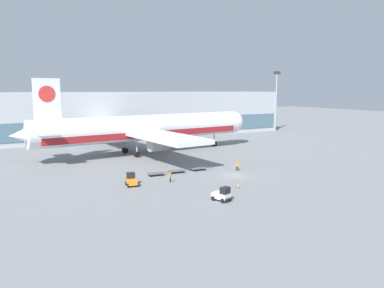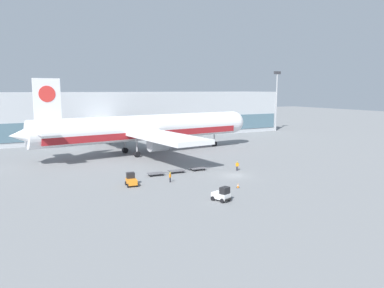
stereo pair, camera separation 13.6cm
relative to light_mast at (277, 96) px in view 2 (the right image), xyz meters
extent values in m
plane|color=slate|center=(-53.59, -52.06, -12.40)|extent=(400.00, 400.00, 0.00)
cube|color=#B2B7BC|center=(-44.96, 9.25, -5.40)|extent=(90.00, 18.00, 14.00)
cube|color=slate|center=(-44.96, 0.15, -8.55)|extent=(88.20, 0.20, 4.90)
cylinder|color=#9EA0A5|center=(0.00, 0.00, -2.30)|extent=(0.50, 0.50, 20.19)
cube|color=#333338|center=(0.00, 0.00, 8.29)|extent=(2.80, 0.50, 1.00)
cylinder|color=white|center=(-58.64, -23.56, -6.30)|extent=(52.32, 11.38, 5.80)
cube|color=maroon|center=(-58.64, -23.56, -7.60)|extent=(48.17, 10.81, 1.45)
sphere|color=white|center=(-32.79, -20.75, -6.30)|extent=(5.68, 5.68, 5.68)
cone|color=white|center=(-84.48, -26.36, -6.30)|extent=(6.94, 6.17, 5.51)
cube|color=white|center=(-80.35, -25.92, 0.60)|extent=(5.22, 1.00, 8.00)
cylinder|color=red|center=(-80.35, -25.92, 1.56)|extent=(3.24, 0.89, 3.20)
cube|color=white|center=(-81.38, -26.03, -5.72)|extent=(4.98, 13.31, 0.50)
cube|color=white|center=(-61.22, -23.84, -7.02)|extent=(13.13, 48.58, 0.90)
cylinder|color=#9EA0A5|center=(-60.13, -33.86, -8.82)|extent=(4.48, 3.24, 2.80)
cylinder|color=#9EA0A5|center=(-62.31, -13.82, -8.82)|extent=(4.48, 3.24, 2.80)
cylinder|color=#9EA0A5|center=(-38.99, -21.43, -9.75)|extent=(0.36, 0.36, 4.00)
cylinder|color=black|center=(-38.99, -21.43, -11.75)|extent=(1.39, 1.03, 1.30)
cylinder|color=#9EA0A5|center=(-62.43, -27.19, -9.75)|extent=(0.36, 0.36, 4.00)
cylinder|color=black|center=(-62.43, -27.19, -11.75)|extent=(1.39, 1.03, 1.30)
cylinder|color=#9EA0A5|center=(-63.12, -20.83, -9.75)|extent=(0.36, 0.36, 4.00)
cylinder|color=black|center=(-63.12, -20.83, -11.75)|extent=(1.39, 1.03, 1.30)
cube|color=orange|center=(-71.67, -50.41, -11.70)|extent=(1.66, 2.45, 0.80)
cube|color=black|center=(-71.59, -49.76, -10.85)|extent=(1.34, 1.04, 0.90)
cube|color=black|center=(-71.53, -49.18, -11.98)|extent=(1.27, 0.30, 0.24)
cylinder|color=black|center=(-72.27, -49.53, -12.10)|extent=(0.31, 0.62, 0.60)
cylinder|color=black|center=(-70.88, -49.69, -12.10)|extent=(0.31, 0.62, 0.60)
cylinder|color=black|center=(-72.46, -51.13, -12.10)|extent=(0.31, 0.62, 0.60)
cylinder|color=black|center=(-71.07, -51.29, -12.10)|extent=(0.31, 0.62, 0.60)
cube|color=silver|center=(-63.61, -63.51, -11.70)|extent=(2.08, 2.63, 0.80)
cube|color=black|center=(-63.40, -64.12, -10.85)|extent=(1.47, 1.26, 0.90)
cube|color=black|center=(-63.21, -64.67, -11.98)|extent=(1.24, 0.57, 0.24)
cylinder|color=black|center=(-62.69, -64.04, -12.10)|extent=(0.42, 0.65, 0.60)
cylinder|color=black|center=(-64.01, -64.50, -12.10)|extent=(0.42, 0.65, 0.60)
cylinder|color=black|center=(-63.22, -62.52, -12.10)|extent=(0.42, 0.65, 0.60)
cylinder|color=black|center=(-64.54, -62.98, -12.10)|extent=(0.42, 0.65, 0.60)
cube|color=#56565B|center=(-65.69, -45.70, -11.98)|extent=(2.90, 1.69, 0.12)
cube|color=#56565B|center=(-63.84, -45.83, -11.98)|extent=(0.90, 0.14, 0.08)
cylinder|color=black|center=(-64.67, -45.13, -12.22)|extent=(0.37, 0.17, 0.36)
cylinder|color=black|center=(-64.75, -46.40, -12.22)|extent=(0.37, 0.17, 0.36)
cylinder|color=black|center=(-66.62, -45.00, -12.22)|extent=(0.37, 0.17, 0.36)
cylinder|color=black|center=(-66.71, -46.27, -12.22)|extent=(0.37, 0.17, 0.36)
cube|color=#56565B|center=(-61.59, -45.44, -11.98)|extent=(2.90, 1.69, 0.12)
cube|color=#56565B|center=(-59.75, -45.57, -11.98)|extent=(0.90, 0.14, 0.08)
cylinder|color=black|center=(-60.57, -44.88, -12.22)|extent=(0.37, 0.17, 0.36)
cylinder|color=black|center=(-60.66, -46.15, -12.22)|extent=(0.37, 0.17, 0.36)
cylinder|color=black|center=(-62.53, -44.74, -12.22)|extent=(0.37, 0.17, 0.36)
cylinder|color=black|center=(-62.62, -46.01, -12.22)|extent=(0.37, 0.17, 0.36)
cube|color=#56565B|center=(-57.14, -45.39, -11.98)|extent=(2.90, 1.69, 0.12)
cube|color=#56565B|center=(-55.29, -45.52, -11.98)|extent=(0.90, 0.14, 0.08)
cylinder|color=black|center=(-56.11, -44.82, -12.22)|extent=(0.37, 0.17, 0.36)
cylinder|color=black|center=(-56.20, -46.10, -12.22)|extent=(0.37, 0.17, 0.36)
cylinder|color=black|center=(-58.07, -44.69, -12.22)|extent=(0.37, 0.17, 0.36)
cylinder|color=black|center=(-58.16, -45.96, -12.22)|extent=(0.37, 0.17, 0.36)
cylinder|color=black|center=(-65.33, -51.02, -12.00)|extent=(0.14, 0.14, 0.80)
cylinder|color=black|center=(-65.47, -51.16, -12.00)|extent=(0.14, 0.14, 0.80)
cube|color=orange|center=(-65.40, -51.09, -11.30)|extent=(0.41, 0.41, 0.60)
cylinder|color=orange|center=(-65.23, -50.92, -11.27)|extent=(0.09, 0.09, 0.54)
cylinder|color=orange|center=(-65.57, -51.26, -11.27)|extent=(0.09, 0.09, 0.54)
sphere|color=#DBB28E|center=(-65.40, -51.09, -10.89)|extent=(0.22, 0.22, 0.22)
sphere|color=yellow|center=(-65.40, -51.09, -10.83)|extent=(0.20, 0.20, 0.20)
cylinder|color=black|center=(-50.94, -48.92, -11.99)|extent=(0.14, 0.14, 0.81)
cylinder|color=black|center=(-50.78, -49.05, -11.99)|extent=(0.14, 0.14, 0.81)
cube|color=orange|center=(-50.86, -48.99, -11.28)|extent=(0.42, 0.40, 0.61)
cylinder|color=orange|center=(-51.04, -48.83, -11.25)|extent=(0.09, 0.09, 0.55)
cylinder|color=orange|center=(-50.68, -49.14, -11.25)|extent=(0.09, 0.09, 0.55)
sphere|color=#846047|center=(-50.86, -48.99, -10.87)|extent=(0.22, 0.22, 0.22)
sphere|color=yellow|center=(-50.86, -48.99, -10.80)|extent=(0.21, 0.21, 0.21)
cube|color=black|center=(-57.74, -59.11, -12.38)|extent=(0.40, 0.40, 0.04)
cone|color=orange|center=(-57.74, -59.11, -12.01)|extent=(0.32, 0.32, 0.70)
cylinder|color=white|center=(-57.74, -59.11, -11.97)|extent=(0.19, 0.19, 0.10)
camera|label=1|loc=(-89.99, -104.60, 2.43)|focal=35.00mm
camera|label=2|loc=(-89.87, -104.66, 2.43)|focal=35.00mm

